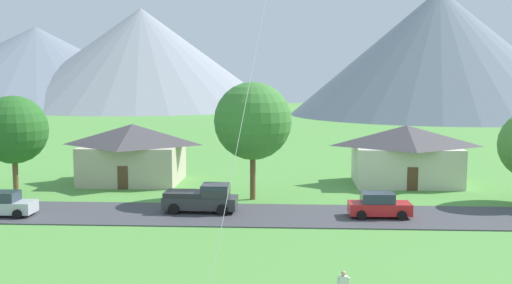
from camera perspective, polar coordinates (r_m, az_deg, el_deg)
name	(u,v)px	position (r m, az deg, el deg)	size (l,w,h in m)	color
road_strip	(240,215)	(42.62, -1.50, -6.85)	(160.00, 6.96, 0.08)	#424247
mountain_east_ridge	(438,52)	(154.66, 16.73, 8.07)	(71.39, 71.39, 30.26)	slate
mountain_central_ridge	(37,67)	(201.97, -19.91, 6.68)	(95.38, 95.38, 24.55)	slate
mountain_far_east_ridge	(142,58)	(185.96, -10.70, 7.77)	(81.64, 81.64, 29.44)	#8E939E
house_leftmost	(406,154)	(55.80, 13.91, -1.08)	(9.76, 6.81, 5.29)	beige
house_left_center	(133,152)	(56.26, -11.51, -0.94)	(9.23, 7.55, 5.32)	beige
tree_left_of_center	(253,121)	(47.11, -0.31, 1.98)	(6.08, 6.08, 9.24)	brown
tree_center	(14,130)	(53.13, -21.83, 1.07)	(5.56, 5.56, 8.10)	brown
parked_car_silver_west_end	(3,204)	(45.56, -22.66, -5.42)	(4.21, 2.10, 1.68)	#B7BCC1
parked_car_red_mid_west	(379,206)	(42.50, 11.48, -5.87)	(4.24, 2.15, 1.68)	red
pickup_truck_charcoal_east_side	(202,198)	(43.33, -5.07, -5.28)	(5.25, 2.44, 1.99)	#333338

